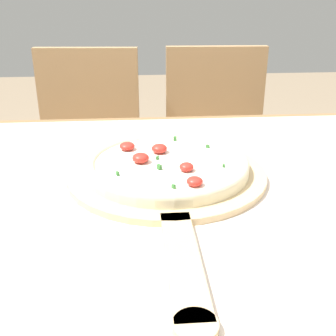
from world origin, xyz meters
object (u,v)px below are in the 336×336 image
(chair_right, at_px, (216,149))
(pizza, at_px, (167,164))
(chair_left, at_px, (89,152))
(pizza_peel, at_px, (168,179))

(chair_right, bearing_deg, pizza, -105.66)
(chair_left, bearing_deg, pizza, -68.59)
(pizza, bearing_deg, chair_right, 72.09)
(chair_left, bearing_deg, chair_right, 4.25)
(pizza_peel, xyz_separation_m, chair_right, (0.25, 0.80, -0.25))
(pizza_peel, xyz_separation_m, pizza, (-0.00, 0.03, 0.02))
(pizza_peel, bearing_deg, chair_right, 72.65)
(chair_left, distance_m, chair_right, 0.49)
(pizza, xyz_separation_m, chair_left, (-0.24, 0.77, -0.27))
(pizza_peel, height_order, chair_left, chair_left)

